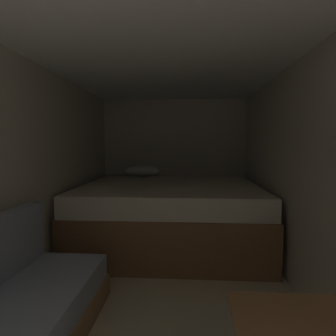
% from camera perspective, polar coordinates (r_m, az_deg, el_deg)
% --- Properties ---
extents(ground_plane, '(7.05, 7.05, 0.00)m').
position_cam_1_polar(ground_plane, '(2.64, -1.45, -25.78)').
color(ground_plane, beige).
extents(wall_back, '(2.52, 0.05, 2.11)m').
position_cam_1_polar(wall_back, '(4.83, 1.25, 1.43)').
color(wall_back, beige).
rests_on(wall_back, ground).
extents(wall_left, '(0.05, 5.05, 2.11)m').
position_cam_1_polar(wall_left, '(2.70, -28.64, -1.95)').
color(wall_left, beige).
rests_on(wall_left, ground).
extents(wall_right, '(0.05, 5.05, 2.11)m').
position_cam_1_polar(wall_right, '(2.50, 27.96, -2.42)').
color(wall_right, beige).
rests_on(wall_right, ground).
extents(ceiling_slab, '(2.52, 5.05, 0.05)m').
position_cam_1_polar(ceiling_slab, '(2.40, -1.57, 23.98)').
color(ceiling_slab, white).
rests_on(ceiling_slab, wall_left).
extents(bed, '(2.30, 2.06, 0.99)m').
position_cam_1_polar(bed, '(3.84, 0.45, -9.24)').
color(bed, brown).
rests_on(bed, ground).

